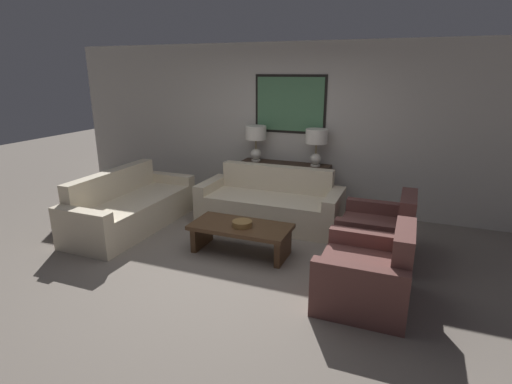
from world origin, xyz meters
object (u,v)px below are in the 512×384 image
at_px(table_lamp_right, 316,141).
at_px(armchair_near_camera, 368,276).
at_px(decorative_bowl, 242,224).
at_px(couch_by_back_wall, 270,205).
at_px(couch_by_side, 131,208).
at_px(armchair_near_back_wall, 379,235).
at_px(console_table, 284,186).
at_px(coffee_table, 241,232).
at_px(table_lamp_left, 256,137).

distance_m(table_lamp_right, armchair_near_camera, 2.76).
xyz_separation_m(decorative_bowl, armchair_near_camera, (1.57, -0.52, -0.13)).
distance_m(couch_by_back_wall, couch_by_side, 2.06).
bearing_deg(couch_by_side, armchair_near_back_wall, 5.43).
bearing_deg(armchair_near_camera, console_table, 124.55).
xyz_separation_m(couch_by_side, armchair_near_camera, (3.48, -0.78, -0.00)).
bearing_deg(decorative_bowl, armchair_near_camera, -18.22).
xyz_separation_m(table_lamp_right, couch_by_side, (-2.35, -1.59, -0.90)).
bearing_deg(armchair_near_back_wall, table_lamp_right, 131.78).
bearing_deg(coffee_table, armchair_near_camera, -18.95).
height_order(table_lamp_left, decorative_bowl, table_lamp_left).
bearing_deg(coffee_table, table_lamp_right, 74.95).
bearing_deg(table_lamp_right, coffee_table, -105.05).
bearing_deg(coffee_table, couch_by_side, 173.20).
bearing_deg(coffee_table, decorative_bowl, -44.35).
xyz_separation_m(console_table, armchair_near_camera, (1.63, -2.36, -0.11)).
bearing_deg(table_lamp_right, couch_by_side, -146.01).
bearing_deg(armchair_near_back_wall, couch_by_back_wall, 160.53).
bearing_deg(armchair_near_back_wall, table_lamp_left, 149.46).
distance_m(couch_by_side, armchair_near_camera, 3.56).
xyz_separation_m(table_lamp_right, armchair_near_back_wall, (1.12, -1.26, -0.90)).
bearing_deg(armchair_near_camera, coffee_table, 161.05).
height_order(console_table, table_lamp_right, table_lamp_right).
xyz_separation_m(coffee_table, armchair_near_back_wall, (1.61, 0.55, 0.00)).
bearing_deg(armchair_near_camera, table_lamp_right, 115.43).
relative_size(coffee_table, decorative_bowl, 5.05).
relative_size(table_lamp_left, coffee_table, 0.47).
xyz_separation_m(table_lamp_left, coffee_table, (0.52, -1.81, -0.90)).
xyz_separation_m(couch_by_back_wall, coffee_table, (0.02, -1.13, -0.00)).
xyz_separation_m(couch_by_side, armchair_near_back_wall, (3.48, 0.33, -0.00)).
height_order(console_table, armchair_near_camera, armchair_near_camera).
height_order(console_table, armchair_near_back_wall, armchair_near_back_wall).
height_order(table_lamp_left, coffee_table, table_lamp_left).
relative_size(table_lamp_left, table_lamp_right, 1.00).
height_order(table_lamp_left, armchair_near_back_wall, table_lamp_left).
bearing_deg(console_table, armchair_near_camera, -55.45).
xyz_separation_m(table_lamp_left, armchair_near_back_wall, (2.13, -1.26, -0.90)).
xyz_separation_m(console_table, coffee_table, (0.02, -1.81, -0.11)).
distance_m(console_table, table_lamp_left, 0.94).
bearing_deg(table_lamp_left, decorative_bowl, -73.22).
relative_size(table_lamp_right, armchair_near_back_wall, 0.60).
height_order(coffee_table, armchair_near_camera, armchair_near_camera).
bearing_deg(decorative_bowl, couch_by_side, 172.30).
bearing_deg(table_lamp_left, armchair_near_back_wall, -30.54).
distance_m(table_lamp_left, couch_by_back_wall, 1.23).
xyz_separation_m(table_lamp_left, couch_by_side, (-1.35, -1.59, -0.90)).
bearing_deg(table_lamp_right, decorative_bowl, -103.75).
bearing_deg(console_table, decorative_bowl, -88.38).
bearing_deg(console_table, couch_by_side, -139.37).
bearing_deg(table_lamp_left, couch_by_side, -130.31).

